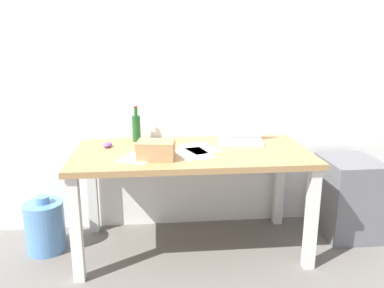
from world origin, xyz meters
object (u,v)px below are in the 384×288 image
cardboard_box (156,150)px  water_cooler_jug (45,226)px  computer_mouse (108,145)px  filing_cabinet (348,197)px  desk (192,164)px  laptop_right (240,135)px  beer_bottle (136,127)px

cardboard_box → water_cooler_jug: size_ratio=0.57×
cardboard_box → computer_mouse: bearing=136.8°
computer_mouse → filing_cabinet: (1.85, -0.05, -0.46)m
desk → computer_mouse: size_ratio=16.44×
cardboard_box → desk: bearing=33.2°
desk → computer_mouse: computer_mouse is taller
laptop_right → computer_mouse: bearing=-177.4°
beer_bottle → water_cooler_jug: bearing=-159.8°
desk → beer_bottle: (-0.40, 0.32, 0.21)m
filing_cabinet → cardboard_box: bearing=-169.6°
laptop_right → filing_cabinet: laptop_right is taller
beer_bottle → cardboard_box: 0.51m
beer_bottle → filing_cabinet: 1.75m
beer_bottle → laptop_right: bearing=-8.0°
desk → water_cooler_jug: 1.17m
cardboard_box → filing_cabinet: (1.50, 0.27, -0.50)m
laptop_right → beer_bottle: bearing=172.0°
desk → computer_mouse: bearing=164.8°
water_cooler_jug → beer_bottle: bearing=20.2°
desk → cardboard_box: size_ratio=6.87×
laptop_right → beer_bottle: size_ratio=1.34×
cardboard_box → water_cooler_jug: cardboard_box is taller
beer_bottle → water_cooler_jug: 0.98m
cardboard_box → water_cooler_jug: (-0.82, 0.23, -0.62)m
beer_bottle → filing_cabinet: (1.64, -0.21, -0.55)m
water_cooler_jug → laptop_right: bearing=5.4°
laptop_right → cardboard_box: size_ratio=1.52×
water_cooler_jug → filing_cabinet: size_ratio=0.68×
beer_bottle → cardboard_box: beer_bottle is taller
desk → beer_bottle: bearing=141.2°
cardboard_box → laptop_right: bearing=30.2°
laptop_right → filing_cabinet: bearing=-6.6°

